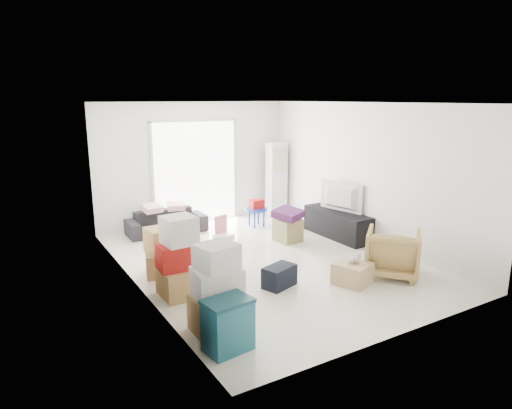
{
  "coord_description": "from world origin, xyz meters",
  "views": [
    {
      "loc": [
        -4.01,
        -6.4,
        2.78
      ],
      "look_at": [
        -0.08,
        0.2,
        0.98
      ],
      "focal_mm": 32.0,
      "sensor_mm": 36.0,
      "label": 1
    }
  ],
  "objects": [
    {
      "name": "duffel_bag",
      "position": [
        -0.42,
        -1.06,
        0.16
      ],
      "size": [
        0.58,
        0.45,
        0.32
      ],
      "primitive_type": "cube",
      "rotation": [
        0.0,
        0.0,
        0.32
      ],
      "color": "black",
      "rests_on": "room_shell"
    },
    {
      "name": "armchair",
      "position": [
        1.39,
        -1.6,
        0.41
      ],
      "size": [
        1.09,
        1.1,
        0.83
      ],
      "primitive_type": "imported",
      "rotation": [
        0.0,
        0.0,
        2.28
      ],
      "color": "#A98A4B",
      "rests_on": "room_shell"
    },
    {
      "name": "television",
      "position": [
        2.0,
        0.45,
        0.61
      ],
      "size": [
        0.78,
        1.11,
        0.13
      ],
      "primitive_type": "imported",
      "rotation": [
        0.0,
        0.0,
        1.78
      ],
      "color": "black",
      "rests_on": "tv_console"
    },
    {
      "name": "loose_box",
      "position": [
        -1.08,
        0.17,
        0.19
      ],
      "size": [
        0.53,
        0.53,
        0.38
      ],
      "primitive_type": "cube",
      "rotation": [
        0.0,
        0.0,
        0.18
      ],
      "color": "#A4804A",
      "rests_on": "room_shell"
    },
    {
      "name": "pillow_right",
      "position": [
        -0.69,
        2.46,
        0.71
      ],
      "size": [
        0.45,
        0.39,
        0.13
      ],
      "primitive_type": "cube",
      "rotation": [
        0.0,
        0.0,
        -0.24
      ],
      "color": "#F6B3C0",
      "rests_on": "sofa"
    },
    {
      "name": "ottoman",
      "position": [
        0.97,
        0.73,
        0.22
      ],
      "size": [
        0.49,
        0.49,
        0.45
      ],
      "primitive_type": "cube",
      "rotation": [
        0.0,
        0.0,
        0.11
      ],
      "color": "#968E57",
      "rests_on": "room_shell"
    },
    {
      "name": "storage_bins",
      "position": [
        -1.9,
        -2.24,
        0.31
      ],
      "size": [
        0.58,
        0.44,
        0.61
      ],
      "rotation": [
        0.0,
        0.0,
        0.13
      ],
      "color": "#1B5A6A",
      "rests_on": "room_shell"
    },
    {
      "name": "pillow_left",
      "position": [
        -1.19,
        2.51,
        0.7
      ],
      "size": [
        0.38,
        0.32,
        0.11
      ],
      "primitive_type": "cube",
      "rotation": [
        0.0,
        0.0,
        0.16
      ],
      "color": "#F6B3C0",
      "rests_on": "sofa"
    },
    {
      "name": "kids_table",
      "position": [
        0.98,
        1.97,
        0.43
      ],
      "size": [
        0.48,
        0.48,
        0.61
      ],
      "rotation": [
        0.0,
        0.0,
        -0.24
      ],
      "color": "#0C2FAF",
      "rests_on": "room_shell"
    },
    {
      "name": "room_shell",
      "position": [
        0.0,
        0.0,
        1.35
      ],
      "size": [
        4.98,
        6.48,
        3.18
      ],
      "color": "white",
      "rests_on": "ground"
    },
    {
      "name": "sliding_door",
      "position": [
        0.0,
        2.98,
        1.24
      ],
      "size": [
        2.1,
        0.04,
        2.33
      ],
      "color": "white",
      "rests_on": "room_shell"
    },
    {
      "name": "sofa",
      "position": [
        -0.9,
        2.5,
        0.32
      ],
      "size": [
        1.65,
        0.51,
        0.64
      ],
      "primitive_type": "imported",
      "rotation": [
        0.0,
        0.0,
        -0.02
      ],
      "color": "#242429",
      "rests_on": "room_shell"
    },
    {
      "name": "tv_console",
      "position": [
        2.0,
        0.45,
        0.27
      ],
      "size": [
        0.49,
        1.62,
        0.54
      ],
      "primitive_type": "cube",
      "color": "black",
      "rests_on": "room_shell"
    },
    {
      "name": "plush_bunny",
      "position": [
        0.64,
        -1.52,
        0.39
      ],
      "size": [
        0.27,
        0.16,
        0.13
      ],
      "rotation": [
        0.0,
        0.0,
        0.48
      ],
      "color": "#B2ADA8",
      "rests_on": "wood_crate"
    },
    {
      "name": "blanket",
      "position": [
        0.97,
        0.73,
        0.52
      ],
      "size": [
        0.65,
        0.65,
        0.14
      ],
      "primitive_type": "cube",
      "rotation": [
        0.0,
        0.0,
        0.4
      ],
      "color": "#522256",
      "rests_on": "ottoman"
    },
    {
      "name": "toy_walker",
      "position": [
        -0.04,
        1.59,
        0.13
      ],
      "size": [
        0.42,
        0.39,
        0.46
      ],
      "rotation": [
        0.0,
        0.0,
        0.32
      ],
      "color": "silver",
      "rests_on": "room_shell"
    },
    {
      "name": "ac_tower",
      "position": [
        1.95,
        2.65,
        0.88
      ],
      "size": [
        0.45,
        0.3,
        1.75
      ],
      "primitive_type": "cube",
      "color": "silver",
      "rests_on": "room_shell"
    },
    {
      "name": "wood_crate",
      "position": [
        0.61,
        -1.53,
        0.16
      ],
      "size": [
        0.63,
        0.63,
        0.33
      ],
      "primitive_type": "cube",
      "rotation": [
        0.0,
        0.0,
        0.34
      ],
      "color": "#D1BA78",
      "rests_on": "room_shell"
    },
    {
      "name": "box_stack_b",
      "position": [
        -1.8,
        -0.58,
        0.51
      ],
      "size": [
        0.65,
        0.58,
        1.17
      ],
      "rotation": [
        0.0,
        0.0,
        -0.02
      ],
      "color": "#A4804A",
      "rests_on": "room_shell"
    },
    {
      "name": "box_stack_a",
      "position": [
        -1.8,
        -1.78,
        0.5
      ],
      "size": [
        0.61,
        0.51,
        1.11
      ],
      "rotation": [
        0.0,
        0.0,
        0.07
      ],
      "color": "#A4804A",
      "rests_on": "room_shell"
    },
    {
      "name": "box_stack_c",
      "position": [
        -1.77,
        0.28,
        0.38
      ],
      "size": [
        0.62,
        0.55,
        0.78
      ],
      "rotation": [
        0.0,
        0.0,
        -0.1
      ],
      "color": "#A4804A",
      "rests_on": "room_shell"
    }
  ]
}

